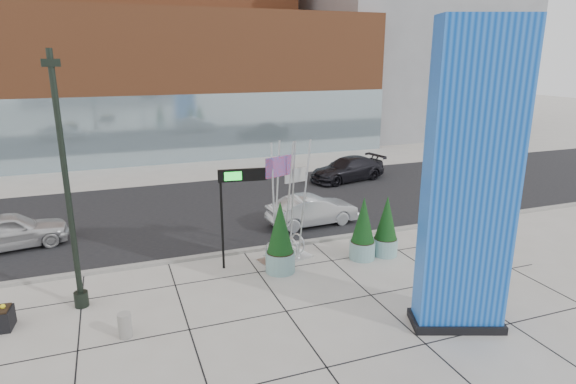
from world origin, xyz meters
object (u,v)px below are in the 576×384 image
object	(u,v)px
blue_pylon	(470,188)
lamp_post	(70,210)
overhead_street_sign	(238,183)
public_art_sculpture	(285,229)
car_white_west	(9,231)
concrete_bollard	(125,325)
car_silver_mid	(312,211)

from	to	relation	value
blue_pylon	lamp_post	bearing A→B (deg)	174.61
lamp_post	overhead_street_sign	xyz separation A→B (m)	(5.52, 1.23, 0.01)
overhead_street_sign	public_art_sculpture	bearing A→B (deg)	7.08
lamp_post	public_art_sculpture	xyz separation A→B (m)	(7.34, 1.22, -1.99)
lamp_post	car_white_west	xyz separation A→B (m)	(-2.90, 6.16, -2.47)
public_art_sculpture	overhead_street_sign	world-z (taller)	public_art_sculpture
lamp_post	concrete_bollard	distance (m)	3.88
lamp_post	concrete_bollard	xyz separation A→B (m)	(1.23, -2.32, -2.86)
car_white_west	car_silver_mid	bearing A→B (deg)	-106.46
public_art_sculpture	car_white_west	size ratio (longest dim) A/B	1.06
blue_pylon	lamp_post	distance (m)	11.59
lamp_post	public_art_sculpture	world-z (taller)	lamp_post
lamp_post	overhead_street_sign	bearing A→B (deg)	12.54
lamp_post	blue_pylon	bearing A→B (deg)	-25.92
concrete_bollard	overhead_street_sign	xyz separation A→B (m)	(4.29, 3.55, 2.87)
car_white_west	blue_pylon	bearing A→B (deg)	-139.13
concrete_bollard	overhead_street_sign	world-z (taller)	overhead_street_sign
concrete_bollard	overhead_street_sign	bearing A→B (deg)	39.59
lamp_post	car_silver_mid	bearing A→B (deg)	24.41
concrete_bollard	car_silver_mid	bearing A→B (deg)	38.19
public_art_sculpture	car_silver_mid	world-z (taller)	public_art_sculpture
blue_pylon	car_white_west	bearing A→B (deg)	160.40
car_white_west	overhead_street_sign	bearing A→B (deg)	-129.34
blue_pylon	car_silver_mid	distance (m)	10.16
lamp_post	public_art_sculpture	bearing A→B (deg)	9.45
blue_pylon	car_white_west	xyz separation A→B (m)	(-13.30, 11.21, -3.43)
blue_pylon	car_silver_mid	world-z (taller)	blue_pylon
blue_pylon	car_silver_mid	size ratio (longest dim) A/B	2.03
blue_pylon	concrete_bollard	size ratio (longest dim) A/B	11.83
blue_pylon	public_art_sculpture	world-z (taller)	blue_pylon
car_silver_mid	car_white_west	bearing A→B (deg)	78.84
public_art_sculpture	lamp_post	bearing A→B (deg)	172.88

